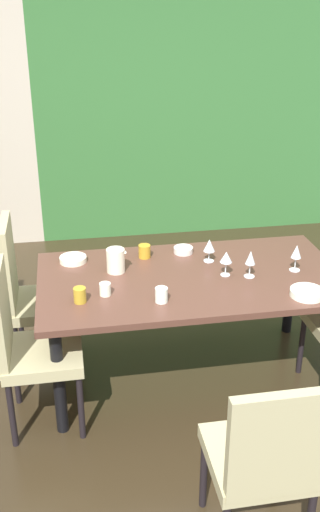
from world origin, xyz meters
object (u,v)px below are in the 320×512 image
wine_glass_rear (209,246)px  cup_near_shelf (105,289)px  chair_head_near (265,457)px  cup_corner (80,295)px  serving_bowl_south (307,293)px  dining_table (191,287)px  serving_bowl_center (73,259)px  chair_left_far (29,290)px  cup_near_window (161,295)px  chair_left_near (27,342)px  wine_glass_east (226,258)px  serving_bowl_north (183,250)px  wine_glass_front (250,259)px  pitcher_right (116,260)px  cup_west (144,251)px  wine_glass_left (296,252)px

wine_glass_rear → cup_near_shelf: wine_glass_rear is taller
chair_head_near → cup_corner: size_ratio=10.82×
serving_bowl_south → cup_corner: bearing=173.4°
dining_table → chair_head_near: bearing=-89.1°
dining_table → serving_bowl_center: size_ratio=10.79×
chair_left_far → wine_glass_rear: size_ratio=6.91×
cup_near_window → chair_left_near: bearing=-179.4°
serving_bowl_center → wine_glass_east: bearing=-21.1°
serving_bowl_north → serving_bowl_center: (-0.74, -0.02, -0.00)m
chair_head_near → wine_glass_front: size_ratio=5.55×
wine_glass_front → wine_glass_rear: bearing=126.3°
wine_glass_rear → serving_bowl_south: (0.44, -0.56, -0.09)m
chair_head_near → dining_table: bearing=90.9°
chair_head_near → serving_bowl_center: bearing=113.8°
wine_glass_east → pitcher_right: wine_glass_east is taller
cup_near_shelf → cup_west: bearing=57.8°
dining_table → serving_bowl_north: bearing=86.4°
wine_glass_east → wine_glass_front: wine_glass_front is taller
chair_left_near → cup_near_shelf: chair_left_near is taller
serving_bowl_south → cup_west: bearing=141.0°
chair_head_near → cup_corner: 1.36m
cup_west → chair_left_far: bearing=-178.3°
wine_glass_east → serving_bowl_north: wine_glass_east is taller
serving_bowl_north → cup_west: bearing=-173.6°
cup_near_shelf → cup_near_window: bearing=-23.6°
cup_near_window → cup_west: bearing=90.7°
cup_corner → cup_near_window: bearing=-9.3°
serving_bowl_center → cup_near_window: cup_near_window is taller
serving_bowl_north → wine_glass_front: bearing=-52.0°
serving_bowl_north → serving_bowl_south: same height
chair_left_near → serving_bowl_center: bearing=155.2°
wine_glass_front → serving_bowl_north: size_ratio=1.34×
chair_head_near → cup_west: chair_head_near is taller
chair_left_far → wine_glass_front: size_ratio=6.10×
pitcher_right → wine_glass_rear: bearing=4.7°
dining_table → cup_corner: 0.74m
wine_glass_left → cup_west: size_ratio=1.98×
dining_table → chair_left_near: size_ratio=1.86×
cup_near_shelf → chair_left_far: bearing=135.6°
wine_glass_east → cup_near_shelf: wine_glass_east is taller
chair_head_near → chair_left_far: 1.95m
cup_corner → chair_head_near: bearing=-57.6°
chair_head_near → cup_west: size_ratio=10.98×
serving_bowl_center → pitcher_right: 0.33m
chair_head_near → cup_near_window: size_ratio=11.02×
cup_near_shelf → cup_corner: cup_corner is taller
chair_left_near → wine_glass_rear: chair_left_near is taller
chair_head_near → chair_left_far: chair_left_far is taller
serving_bowl_center → pitcher_right: size_ratio=1.13×
chair_left_near → wine_glass_east: (1.22, 0.27, 0.30)m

